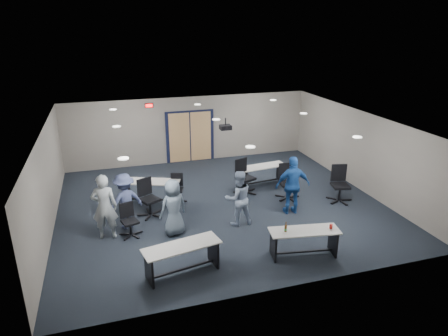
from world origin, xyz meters
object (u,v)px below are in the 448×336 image
object	(u,v)px
person_gray	(104,207)
table_back_right	(263,172)
table_front_left	(182,254)
person_lightblue	(238,198)
person_plaid	(173,207)
chair_loose_right	(341,184)
chair_back_a	(150,198)
person_back	(125,201)
chair_back_c	(246,177)
chair_back_d	(288,182)
person_navy	(293,185)
table_front_right	(304,238)
chair_loose_left	(130,220)
table_back_left	(151,188)
chair_back_b	(176,189)

from	to	relation	value
person_gray	table_back_right	bearing A→B (deg)	-149.64
table_front_left	person_gray	xyz separation A→B (m)	(-1.63, 2.21, 0.42)
person_gray	person_lightblue	size ratio (longest dim) A/B	1.12
table_front_left	table_back_right	world-z (taller)	table_front_left
person_gray	person_plaid	distance (m)	1.81
table_front_left	person_gray	world-z (taller)	person_gray
chair_loose_right	person_gray	bearing A→B (deg)	-166.08
chair_back_a	chair_loose_right	world-z (taller)	chair_loose_right
person_back	chair_back_c	bearing A→B (deg)	174.54
chair_back_c	chair_loose_right	world-z (taller)	chair_loose_right
table_front_left	chair_back_d	bearing A→B (deg)	25.75
table_back_right	person_lightblue	xyz separation A→B (m)	(-1.81, -2.61, 0.34)
table_back_right	chair_back_d	distance (m)	1.45
table_front_left	chair_loose_right	bearing A→B (deg)	11.85
person_back	person_navy	bearing A→B (deg)	150.88
table_front_right	person_navy	bearing A→B (deg)	80.40
chair_back_c	person_plaid	xyz separation A→B (m)	(-2.82, -2.04, 0.20)
table_back_right	person_plaid	xyz separation A→B (m)	(-3.68, -2.64, 0.32)
table_front_left	person_navy	distance (m)	4.38
chair_back_a	table_back_right	bearing A→B (deg)	-8.14
chair_loose_left	person_gray	size ratio (longest dim) A/B	0.50
table_front_right	person_plaid	distance (m)	3.53
chair_loose_right	chair_back_a	bearing A→B (deg)	-174.86
table_back_left	person_gray	world-z (taller)	person_gray
chair_loose_right	person_back	distance (m)	6.75
person_navy	person_lightblue	bearing A→B (deg)	13.19
table_front_left	table_front_right	bearing A→B (deg)	-13.67
chair_back_b	person_plaid	size ratio (longest dim) A/B	0.59
chair_back_c	person_navy	size ratio (longest dim) A/B	0.65
chair_back_a	chair_back_b	size ratio (longest dim) A/B	1.23
table_front_left	table_back_left	size ratio (longest dim) A/B	0.98
table_front_left	chair_back_c	xyz separation A→B (m)	(2.97, 3.93, 0.09)
table_front_right	table_back_right	size ratio (longest dim) A/B	1.03
chair_back_c	person_back	size ratio (longest dim) A/B	0.73
person_navy	table_back_left	bearing A→B (deg)	-19.93
chair_loose_right	person_back	size ratio (longest dim) A/B	0.74
table_front_right	chair_back_b	world-z (taller)	table_front_right
table_front_left	chair_back_d	xyz separation A→B (m)	(4.14, 3.11, 0.08)
person_plaid	person_lightblue	size ratio (longest dim) A/B	0.98
chair_loose_right	person_plaid	bearing A→B (deg)	-162.24
chair_loose_left	person_back	distance (m)	0.65
table_front_left	person_plaid	xyz separation A→B (m)	(0.15, 1.88, 0.30)
chair_loose_right	person_navy	size ratio (longest dim) A/B	0.66
table_front_right	chair_back_a	distance (m)	4.72
chair_back_d	person_back	bearing A→B (deg)	-169.89
table_back_right	person_navy	bearing A→B (deg)	-97.22
chair_loose_right	person_lightblue	world-z (taller)	person_lightblue
table_back_left	chair_loose_left	distance (m)	2.17
chair_loose_right	person_lightblue	size ratio (longest dim) A/B	0.73
chair_back_c	person_gray	world-z (taller)	person_gray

